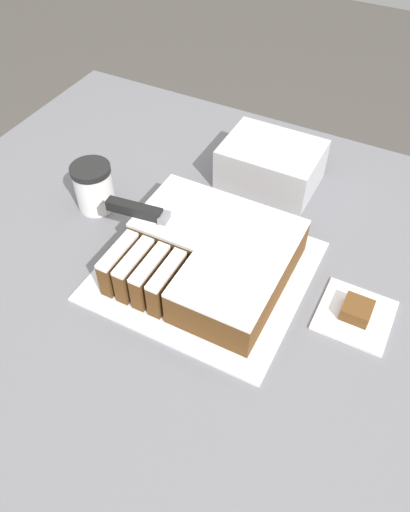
% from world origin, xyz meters
% --- Properties ---
extents(ground_plane, '(8.00, 8.00, 0.00)m').
position_xyz_m(ground_plane, '(0.00, 0.00, 0.00)').
color(ground_plane, '#4C4742').
extents(countertop, '(1.40, 1.10, 0.91)m').
position_xyz_m(countertop, '(0.00, 0.00, 0.46)').
color(countertop, slate).
rests_on(countertop, ground_plane).
extents(cake_board, '(0.39, 0.36, 0.01)m').
position_xyz_m(cake_board, '(-0.02, -0.02, 0.92)').
color(cake_board, silver).
rests_on(cake_board, countertop).
extents(cake, '(0.31, 0.29, 0.08)m').
position_xyz_m(cake, '(-0.01, -0.01, 0.96)').
color(cake, brown).
rests_on(cake, cake_board).
extents(knife, '(0.29, 0.06, 0.02)m').
position_xyz_m(knife, '(-0.14, -0.01, 1.01)').
color(knife, silver).
rests_on(knife, cake).
extents(coffee_cup, '(0.09, 0.09, 0.11)m').
position_xyz_m(coffee_cup, '(-0.32, 0.04, 0.97)').
color(coffee_cup, white).
rests_on(coffee_cup, countertop).
extents(paper_napkin, '(0.13, 0.13, 0.01)m').
position_xyz_m(paper_napkin, '(0.27, 0.01, 0.92)').
color(paper_napkin, white).
rests_on(paper_napkin, countertop).
extents(brownie, '(0.05, 0.05, 0.03)m').
position_xyz_m(brownie, '(0.27, 0.01, 0.93)').
color(brownie, brown).
rests_on(brownie, paper_napkin).
extents(storage_box, '(0.21, 0.16, 0.10)m').
position_xyz_m(storage_box, '(-0.01, 0.30, 0.96)').
color(storage_box, '#B2B2B7').
rests_on(storage_box, countertop).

